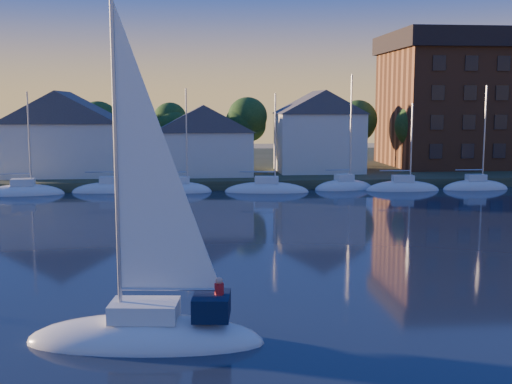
{
  "coord_description": "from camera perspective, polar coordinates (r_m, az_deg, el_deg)",
  "views": [
    {
      "loc": [
        -7.29,
        -17.91,
        9.23
      ],
      "look_at": [
        -3.33,
        22.0,
        3.69
      ],
      "focal_mm": 45.0,
      "sensor_mm": 36.0,
      "label": 1
    }
  ],
  "objects": [
    {
      "name": "shoreline_land",
      "position": [
        93.65,
        -1.17,
        2.21
      ],
      "size": [
        160.0,
        50.0,
        2.0
      ],
      "primitive_type": "cube",
      "color": "#2E3720",
      "rests_on": "ground"
    },
    {
      "name": "wooden_dock",
      "position": [
        70.89,
        0.28,
        0.39
      ],
      "size": [
        120.0,
        3.0,
        1.0
      ],
      "primitive_type": "cube",
      "color": "brown",
      "rests_on": "ground"
    },
    {
      "name": "clubhouse_west",
      "position": [
        77.39,
        -16.69,
        5.1
      ],
      "size": [
        13.65,
        9.45,
        9.64
      ],
      "color": "silver",
      "rests_on": "shoreline_land"
    },
    {
      "name": "clubhouse_centre",
      "position": [
        75.03,
        -4.69,
        4.72
      ],
      "size": [
        11.55,
        8.4,
        8.08
      ],
      "color": "silver",
      "rests_on": "shoreline_land"
    },
    {
      "name": "clubhouse_east",
      "position": [
        78.48,
        5.6,
        5.48
      ],
      "size": [
        10.5,
        8.4,
        9.8
      ],
      "color": "silver",
      "rests_on": "shoreline_land"
    },
    {
      "name": "condo_block",
      "position": [
        92.57,
        21.02,
        7.7
      ],
      "size": [
        31.0,
        17.0,
        17.4
      ],
      "color": "brown",
      "rests_on": "shoreline_land"
    },
    {
      "name": "tree_line",
      "position": [
        81.46,
        0.89,
        6.43
      ],
      "size": [
        93.4,
        5.4,
        8.9
      ],
      "color": "#3A2B1A",
      "rests_on": "shoreline_land"
    },
    {
      "name": "moored_fleet",
      "position": [
        67.53,
        -6.21,
        0.05
      ],
      "size": [
        71.5,
        2.4,
        12.05
      ],
      "color": "silver",
      "rests_on": "ground"
    },
    {
      "name": "hero_sailboat",
      "position": [
        25.74,
        -9.52,
        -11.83
      ],
      "size": [
        9.56,
        4.03,
        14.43
      ],
      "rotation": [
        0.0,
        0.0,
        3.03
      ],
      "color": "silver",
      "rests_on": "ground"
    }
  ]
}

